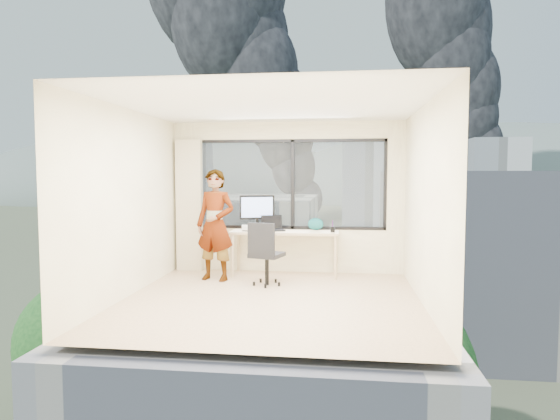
% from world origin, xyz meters
% --- Properties ---
extents(floor, '(4.00, 4.00, 0.01)m').
position_xyz_m(floor, '(0.00, 0.00, 0.00)').
color(floor, '#CDAE85').
rests_on(floor, ground).
extents(ceiling, '(4.00, 4.00, 0.01)m').
position_xyz_m(ceiling, '(0.00, 0.00, 2.60)').
color(ceiling, white).
rests_on(ceiling, ground).
extents(wall_front, '(4.00, 0.01, 2.60)m').
position_xyz_m(wall_front, '(0.00, -2.00, 1.30)').
color(wall_front, beige).
rests_on(wall_front, ground).
extents(wall_left, '(0.01, 4.00, 2.60)m').
position_xyz_m(wall_left, '(-2.00, 0.00, 1.30)').
color(wall_left, beige).
rests_on(wall_left, ground).
extents(wall_right, '(0.01, 4.00, 2.60)m').
position_xyz_m(wall_right, '(2.00, 0.00, 1.30)').
color(wall_right, beige).
rests_on(wall_right, ground).
extents(window_wall, '(3.30, 0.16, 1.55)m').
position_xyz_m(window_wall, '(0.05, 2.00, 1.52)').
color(window_wall, black).
rests_on(window_wall, ground).
extents(curtain, '(0.45, 0.14, 2.30)m').
position_xyz_m(curtain, '(-1.72, 1.88, 1.15)').
color(curtain, beige).
rests_on(curtain, floor).
extents(desk, '(1.80, 0.60, 0.75)m').
position_xyz_m(desk, '(0.00, 1.66, 0.38)').
color(desk, tan).
rests_on(desk, floor).
extents(chair, '(0.63, 0.63, 1.00)m').
position_xyz_m(chair, '(-0.19, 0.89, 0.50)').
color(chair, black).
rests_on(chair, floor).
extents(person, '(0.73, 0.57, 1.78)m').
position_xyz_m(person, '(-1.06, 1.15, 0.89)').
color(person, '#2D2D33').
rests_on(person, floor).
extents(monitor, '(0.61, 0.30, 0.60)m').
position_xyz_m(monitor, '(-0.50, 1.79, 1.05)').
color(monitor, black).
rests_on(monitor, desk).
extents(game_console, '(0.34, 0.30, 0.07)m').
position_xyz_m(game_console, '(-0.64, 1.91, 0.79)').
color(game_console, white).
rests_on(game_console, desk).
extents(laptop, '(0.47, 0.49, 0.23)m').
position_xyz_m(laptop, '(-0.20, 1.67, 0.87)').
color(laptop, black).
rests_on(laptop, desk).
extents(cellphone, '(0.12, 0.08, 0.01)m').
position_xyz_m(cellphone, '(-0.65, 1.55, 0.76)').
color(cellphone, black).
rests_on(cellphone, desk).
extents(pen_cup, '(0.09, 0.09, 0.09)m').
position_xyz_m(pen_cup, '(0.80, 1.59, 0.80)').
color(pen_cup, black).
rests_on(pen_cup, desk).
extents(handbag, '(0.29, 0.19, 0.20)m').
position_xyz_m(handbag, '(0.51, 1.87, 0.85)').
color(handbag, '#0D4C52').
rests_on(handbag, desk).
extents(exterior_ground, '(400.00, 400.00, 0.04)m').
position_xyz_m(exterior_ground, '(0.00, 120.00, -14.00)').
color(exterior_ground, '#515B3D').
rests_on(exterior_ground, ground).
extents(near_bldg_a, '(16.00, 12.00, 14.00)m').
position_xyz_m(near_bldg_a, '(-9.00, 30.00, -7.00)').
color(near_bldg_a, beige).
rests_on(near_bldg_a, exterior_ground).
extents(near_bldg_b, '(14.00, 13.00, 16.00)m').
position_xyz_m(near_bldg_b, '(12.00, 38.00, -6.00)').
color(near_bldg_b, white).
rests_on(near_bldg_b, exterior_ground).
extents(far_tower_a, '(14.00, 14.00, 28.00)m').
position_xyz_m(far_tower_a, '(-35.00, 95.00, 0.00)').
color(far_tower_a, silver).
rests_on(far_tower_a, exterior_ground).
extents(far_tower_b, '(13.00, 13.00, 30.00)m').
position_xyz_m(far_tower_b, '(8.00, 120.00, 1.00)').
color(far_tower_b, silver).
rests_on(far_tower_b, exterior_ground).
extents(far_tower_c, '(15.00, 15.00, 26.00)m').
position_xyz_m(far_tower_c, '(45.00, 140.00, -1.00)').
color(far_tower_c, silver).
rests_on(far_tower_c, exterior_ground).
extents(far_tower_d, '(16.00, 14.00, 22.00)m').
position_xyz_m(far_tower_d, '(-60.00, 150.00, -3.00)').
color(far_tower_d, silver).
rests_on(far_tower_d, exterior_ground).
extents(hill_a, '(288.00, 216.00, 90.00)m').
position_xyz_m(hill_a, '(-120.00, 320.00, -14.00)').
color(hill_a, slate).
rests_on(hill_a, exterior_ground).
extents(hill_b, '(300.00, 220.00, 96.00)m').
position_xyz_m(hill_b, '(100.00, 320.00, -14.00)').
color(hill_b, slate).
rests_on(hill_b, exterior_ground).
extents(tree_a, '(7.00, 7.00, 8.00)m').
position_xyz_m(tree_a, '(-16.00, 22.00, -10.00)').
color(tree_a, '#18491B').
rests_on(tree_a, exterior_ground).
extents(tree_b, '(7.60, 7.60, 9.00)m').
position_xyz_m(tree_b, '(4.00, 18.00, -9.50)').
color(tree_b, '#18491B').
rests_on(tree_b, exterior_ground).
extents(smoke_plume_a, '(40.00, 24.00, 90.00)m').
position_xyz_m(smoke_plume_a, '(-10.00, 150.00, 39.00)').
color(smoke_plume_a, black).
rests_on(smoke_plume_a, exterior_ground).
extents(smoke_plume_b, '(30.00, 18.00, 70.00)m').
position_xyz_m(smoke_plume_b, '(55.00, 170.00, 27.00)').
color(smoke_plume_b, black).
rests_on(smoke_plume_b, exterior_ground).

